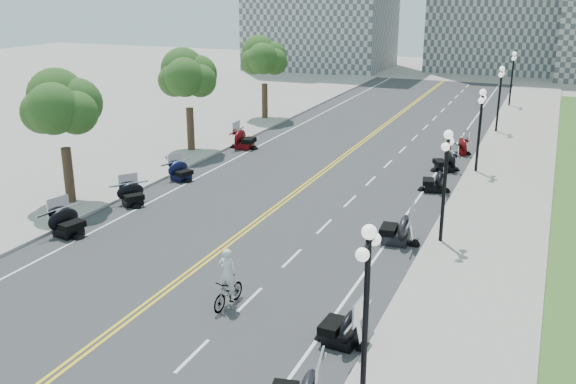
% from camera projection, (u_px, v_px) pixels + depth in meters
% --- Properties ---
extents(ground, '(160.00, 160.00, 0.00)m').
position_uv_depth(ground, '(224.00, 247.00, 27.83)').
color(ground, gray).
extents(road, '(16.00, 90.00, 0.01)m').
position_uv_depth(road, '(307.00, 184.00, 36.60)').
color(road, '#333335').
rests_on(road, ground).
extents(centerline_yellow_a, '(0.12, 90.00, 0.00)m').
position_uv_depth(centerline_yellow_a, '(305.00, 184.00, 36.64)').
color(centerline_yellow_a, yellow).
rests_on(centerline_yellow_a, road).
extents(centerline_yellow_b, '(0.12, 90.00, 0.00)m').
position_uv_depth(centerline_yellow_b, '(309.00, 184.00, 36.55)').
color(centerline_yellow_b, yellow).
rests_on(centerline_yellow_b, road).
extents(edge_line_north, '(0.12, 90.00, 0.00)m').
position_uv_depth(edge_line_north, '(418.00, 198.00, 34.24)').
color(edge_line_north, white).
rests_on(edge_line_north, road).
extents(edge_line_south, '(0.12, 90.00, 0.00)m').
position_uv_depth(edge_line_south, '(209.00, 172.00, 38.95)').
color(edge_line_south, white).
rests_on(edge_line_south, road).
extents(lane_dash_4, '(0.12, 2.00, 0.00)m').
position_uv_depth(lane_dash_4, '(192.00, 356.00, 19.62)').
color(lane_dash_4, white).
rests_on(lane_dash_4, road).
extents(lane_dash_5, '(0.12, 2.00, 0.00)m').
position_uv_depth(lane_dash_5, '(250.00, 299.00, 23.13)').
color(lane_dash_5, white).
rests_on(lane_dash_5, road).
extents(lane_dash_6, '(0.12, 2.00, 0.00)m').
position_uv_depth(lane_dash_6, '(292.00, 258.00, 26.64)').
color(lane_dash_6, white).
rests_on(lane_dash_6, road).
extents(lane_dash_7, '(0.12, 2.00, 0.00)m').
position_uv_depth(lane_dash_7, '(324.00, 226.00, 30.15)').
color(lane_dash_7, white).
rests_on(lane_dash_7, road).
extents(lane_dash_8, '(0.12, 2.00, 0.00)m').
position_uv_depth(lane_dash_8, '(350.00, 201.00, 33.66)').
color(lane_dash_8, white).
rests_on(lane_dash_8, road).
extents(lane_dash_9, '(0.12, 2.00, 0.00)m').
position_uv_depth(lane_dash_9, '(371.00, 181.00, 37.17)').
color(lane_dash_9, white).
rests_on(lane_dash_9, road).
extents(lane_dash_10, '(0.12, 2.00, 0.00)m').
position_uv_depth(lane_dash_10, '(388.00, 164.00, 40.68)').
color(lane_dash_10, white).
rests_on(lane_dash_10, road).
extents(lane_dash_11, '(0.12, 2.00, 0.00)m').
position_uv_depth(lane_dash_11, '(402.00, 150.00, 44.19)').
color(lane_dash_11, white).
rests_on(lane_dash_11, road).
extents(lane_dash_12, '(0.12, 2.00, 0.00)m').
position_uv_depth(lane_dash_12, '(415.00, 138.00, 47.70)').
color(lane_dash_12, white).
rests_on(lane_dash_12, road).
extents(lane_dash_13, '(0.12, 2.00, 0.00)m').
position_uv_depth(lane_dash_13, '(425.00, 127.00, 51.21)').
color(lane_dash_13, white).
rests_on(lane_dash_13, road).
extents(lane_dash_14, '(0.12, 2.00, 0.00)m').
position_uv_depth(lane_dash_14, '(435.00, 118.00, 54.72)').
color(lane_dash_14, white).
rests_on(lane_dash_14, road).
extents(lane_dash_15, '(0.12, 2.00, 0.00)m').
position_uv_depth(lane_dash_15, '(443.00, 110.00, 58.23)').
color(lane_dash_15, white).
rests_on(lane_dash_15, road).
extents(lane_dash_16, '(0.12, 2.00, 0.00)m').
position_uv_depth(lane_dash_16, '(450.00, 103.00, 61.74)').
color(lane_dash_16, white).
rests_on(lane_dash_16, road).
extents(lane_dash_17, '(0.12, 2.00, 0.00)m').
position_uv_depth(lane_dash_17, '(456.00, 97.00, 65.26)').
color(lane_dash_17, white).
rests_on(lane_dash_17, road).
extents(lane_dash_18, '(0.12, 2.00, 0.00)m').
position_uv_depth(lane_dash_18, '(462.00, 91.00, 68.77)').
color(lane_dash_18, white).
rests_on(lane_dash_18, road).
extents(lane_dash_19, '(0.12, 2.00, 0.00)m').
position_uv_depth(lane_dash_19, '(468.00, 86.00, 72.28)').
color(lane_dash_19, white).
rests_on(lane_dash_19, road).
extents(sidewalk_north, '(5.00, 90.00, 0.15)m').
position_uv_depth(sidewalk_north, '(499.00, 206.00, 32.71)').
color(sidewalk_north, '#9E9991').
rests_on(sidewalk_north, ground).
extents(sidewalk_south, '(5.00, 90.00, 0.15)m').
position_uv_depth(sidewalk_south, '(152.00, 164.00, 40.44)').
color(sidewalk_south, '#9E9991').
rests_on(sidewalk_south, ground).
extents(street_lamp_1, '(0.50, 1.20, 4.90)m').
position_uv_depth(street_lamp_1, '(366.00, 314.00, 16.84)').
color(street_lamp_1, black).
rests_on(street_lamp_1, sidewalk_north).
extents(street_lamp_2, '(0.50, 1.20, 4.90)m').
position_uv_depth(street_lamp_2, '(444.00, 187.00, 27.37)').
color(street_lamp_2, black).
rests_on(street_lamp_2, sidewalk_north).
extents(street_lamp_3, '(0.50, 1.20, 4.90)m').
position_uv_depth(street_lamp_3, '(479.00, 131.00, 37.90)').
color(street_lamp_3, black).
rests_on(street_lamp_3, sidewalk_north).
extents(street_lamp_4, '(0.50, 1.20, 4.90)m').
position_uv_depth(street_lamp_4, '(499.00, 99.00, 48.43)').
color(street_lamp_4, black).
rests_on(street_lamp_4, sidewalk_north).
extents(street_lamp_5, '(0.50, 1.20, 4.90)m').
position_uv_depth(street_lamp_5, '(512.00, 79.00, 58.96)').
color(street_lamp_5, black).
rests_on(street_lamp_5, sidewalk_north).
extents(tree_2, '(4.80, 4.80, 9.20)m').
position_uv_depth(tree_2, '(62.00, 114.00, 31.80)').
color(tree_2, '#235619').
rests_on(tree_2, sidewalk_south).
extents(tree_3, '(4.80, 4.80, 9.20)m').
position_uv_depth(tree_3, '(188.00, 82.00, 42.33)').
color(tree_3, '#235619').
rests_on(tree_3, sidewalk_south).
extents(tree_4, '(4.80, 4.80, 9.20)m').
position_uv_depth(tree_4, '(264.00, 62.00, 52.86)').
color(tree_4, '#235619').
rests_on(tree_4, sidewalk_south).
extents(motorcycle_n_4, '(2.09, 2.09, 1.38)m').
position_uv_depth(motorcycle_n_4, '(342.00, 324.00, 20.11)').
color(motorcycle_n_4, black).
rests_on(motorcycle_n_4, road).
extents(motorcycle_n_6, '(2.28, 2.28, 1.50)m').
position_uv_depth(motorcycle_n_6, '(397.00, 227.00, 28.01)').
color(motorcycle_n_6, black).
rests_on(motorcycle_n_6, road).
extents(motorcycle_n_8, '(2.22, 2.22, 1.32)m').
position_uv_depth(motorcycle_n_8, '(434.00, 180.00, 35.15)').
color(motorcycle_n_8, black).
rests_on(motorcycle_n_8, road).
extents(motorcycle_n_9, '(2.66, 2.66, 1.36)m').
position_uv_depth(motorcycle_n_9, '(445.00, 160.00, 38.97)').
color(motorcycle_n_9, black).
rests_on(motorcycle_n_9, road).
extents(motorcycle_n_10, '(2.51, 2.51, 1.34)m').
position_uv_depth(motorcycle_n_10, '(458.00, 145.00, 42.77)').
color(motorcycle_n_10, '#590A0C').
rests_on(motorcycle_n_10, road).
extents(motorcycle_s_5, '(2.39, 2.39, 1.41)m').
position_uv_depth(motorcycle_s_5, '(68.00, 221.00, 28.86)').
color(motorcycle_s_5, black).
rests_on(motorcycle_s_5, road).
extents(motorcycle_s_6, '(2.50, 2.50, 1.25)m').
position_uv_depth(motorcycle_s_6, '(132.00, 193.00, 32.94)').
color(motorcycle_s_6, black).
rests_on(motorcycle_s_6, road).
extents(motorcycle_s_7, '(2.27, 2.27, 1.25)m').
position_uv_depth(motorcycle_s_7, '(181.00, 170.00, 37.11)').
color(motorcycle_s_7, black).
rests_on(motorcycle_s_7, road).
extents(motorcycle_s_9, '(2.27, 2.27, 1.51)m').
position_uv_depth(motorcycle_s_9, '(244.00, 138.00, 44.33)').
color(motorcycle_s_9, '#590A0C').
rests_on(motorcycle_s_9, road).
extents(bicycle, '(0.67, 1.84, 1.08)m').
position_uv_depth(bicycle, '(228.00, 292.00, 22.51)').
color(bicycle, '#A51414').
rests_on(bicycle, road).
extents(cyclist_rider, '(0.68, 0.44, 1.85)m').
position_uv_depth(cyclist_rider, '(227.00, 254.00, 22.06)').
color(cyclist_rider, white).
rests_on(cyclist_rider, bicycle).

